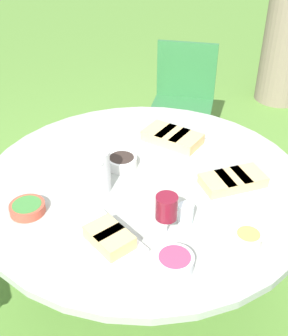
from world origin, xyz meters
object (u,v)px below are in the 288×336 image
object	(u,v)px
water_pitcher	(97,171)
wine_glass	(167,208)
dining_table	(144,193)
chair_near_right	(183,96)

from	to	relation	value
water_pitcher	wine_glass	size ratio (longest dim) A/B	1.05
dining_table	water_pitcher	size ratio (longest dim) A/B	7.73
dining_table	wine_glass	size ratio (longest dim) A/B	8.10
dining_table	water_pitcher	world-z (taller)	water_pitcher
water_pitcher	wine_glass	xyz separation A→B (m)	(0.39, 0.14, 0.03)
chair_near_right	water_pitcher	world-z (taller)	water_pitcher
chair_near_right	water_pitcher	size ratio (longest dim) A/B	4.59
dining_table	water_pitcher	distance (m)	0.28
dining_table	wine_glass	xyz separation A→B (m)	(0.37, -0.08, 0.21)
water_pitcher	chair_near_right	bearing A→B (deg)	136.03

